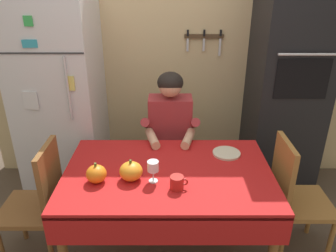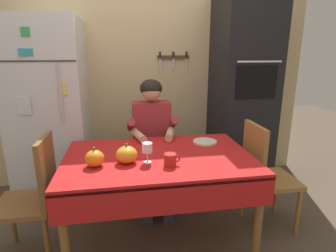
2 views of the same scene
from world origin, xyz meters
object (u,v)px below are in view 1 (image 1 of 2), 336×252
wall_oven (287,86)px  dining_table (168,183)px  pumpkin_medium (131,171)px  refrigerator (62,103)px  chair_left_side (40,200)px  wine_glass (153,167)px  chair_right_side (294,194)px  pumpkin_large (97,174)px  chair_behind_person (170,146)px  coffee_mug (177,183)px  seated_person (170,133)px  serving_tray (227,153)px

wall_oven → dining_table: wall_oven is taller
dining_table → pumpkin_medium: bearing=-161.7°
refrigerator → chair_left_side: (0.05, -0.88, -0.39)m
wall_oven → pumpkin_medium: (-1.29, -1.00, -0.25)m
wine_glass → chair_right_side: bearing=9.8°
wall_oven → pumpkin_large: bearing=-145.7°
chair_left_side → pumpkin_medium: chair_left_side is taller
chair_behind_person → coffee_mug: (0.04, -0.97, 0.27)m
wine_glass → dining_table: bearing=46.9°
pumpkin_large → pumpkin_medium: (0.22, 0.02, 0.00)m
dining_table → pumpkin_medium: 0.29m
chair_behind_person → chair_left_side: bearing=-139.4°
pumpkin_medium → seated_person: bearing=69.5°
seated_person → coffee_mug: 0.78m
pumpkin_large → pumpkin_medium: pumpkin_medium is taller
dining_table → serving_tray: size_ratio=6.90×
wall_oven → serving_tray: bearing=-132.5°
wine_glass → serving_tray: bearing=33.5°
dining_table → wine_glass: size_ratio=9.57×
chair_behind_person → wall_oven: bearing=7.2°
chair_right_side → wall_oven: bearing=80.1°
coffee_mug → serving_tray: size_ratio=0.56×
chair_right_side → pumpkin_medium: bearing=-172.5°
coffee_mug → wall_oven: bearing=47.9°
wall_oven → pumpkin_large: 1.84m
refrigerator → wine_glass: 1.30m
wall_oven → wine_glass: (-1.14, -1.02, -0.20)m
chair_right_side → wine_glass: chair_right_side is taller
wall_oven → chair_right_side: bearing=-99.9°
chair_behind_person → pumpkin_medium: chair_behind_person is taller
chair_left_side → pumpkin_large: bearing=-13.7°
seated_person → wine_glass: size_ratio=8.51×
chair_behind_person → refrigerator: bearing=174.7°
chair_behind_person → wine_glass: chair_behind_person is taller
refrigerator → chair_right_side: refrigerator is taller
dining_table → chair_right_side: (0.90, 0.07, -0.14)m
wall_oven → dining_table: bearing=-138.7°
wall_oven → pumpkin_medium: wall_oven is taller
seated_person → pumpkin_medium: 0.73m
refrigerator → wall_oven: bearing=1.1°
chair_behind_person → wine_glass: bearing=-97.2°
seated_person → wine_glass: (-0.11, -0.70, 0.11)m
seated_person → chair_left_side: bearing=-147.0°
wine_glass → refrigerator: bearing=131.0°
wall_oven → pumpkin_medium: 1.65m
chair_right_side → pumpkin_large: (-1.35, -0.18, 0.29)m
pumpkin_large → refrigerator: bearing=116.7°
dining_table → refrigerator: bearing=137.1°
chair_right_side → pumpkin_large: chair_right_side is taller
wine_glass → pumpkin_large: 0.36m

